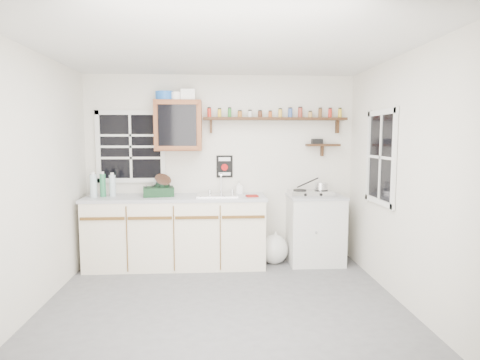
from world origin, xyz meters
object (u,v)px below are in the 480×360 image
at_px(dish_rack, 160,189).
at_px(spice_shelf, 275,118).
at_px(main_cabinet, 176,231).
at_px(hotplate, 310,193).
at_px(right_cabinet, 315,229).
at_px(upper_cabinet, 178,126).

bearing_deg(dish_rack, spice_shelf, -3.75).
relative_size(main_cabinet, spice_shelf, 1.21).
height_order(spice_shelf, hotplate, spice_shelf).
bearing_deg(hotplate, main_cabinet, 178.50).
xyz_separation_m(dish_rack, hotplate, (1.97, -0.03, -0.06)).
distance_m(dish_rack, hotplate, 1.97).
height_order(right_cabinet, spice_shelf, spice_shelf).
relative_size(main_cabinet, right_cabinet, 2.54).
xyz_separation_m(upper_cabinet, dish_rack, (-0.25, -0.11, -0.81)).
relative_size(upper_cabinet, hotplate, 1.13).
height_order(right_cabinet, hotplate, hotplate).
xyz_separation_m(spice_shelf, dish_rack, (-1.52, -0.17, -0.92)).
bearing_deg(upper_cabinet, right_cabinet, -3.76).
bearing_deg(spice_shelf, main_cabinet, -170.79).
relative_size(main_cabinet, hotplate, 4.02).
relative_size(spice_shelf, dish_rack, 4.46).
bearing_deg(main_cabinet, dish_rack, 169.59).
distance_m(upper_cabinet, spice_shelf, 1.29).
height_order(spice_shelf, dish_rack, spice_shelf).
height_order(right_cabinet, dish_rack, dish_rack).
bearing_deg(dish_rack, hotplate, -11.24).
bearing_deg(right_cabinet, hotplate, -165.71).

